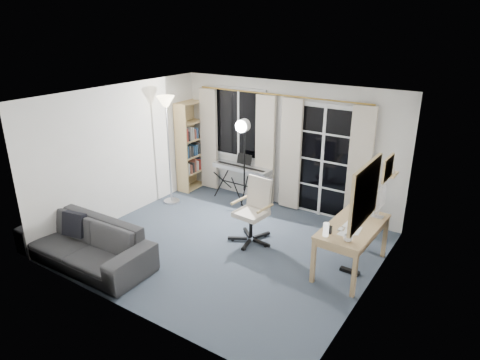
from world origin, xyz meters
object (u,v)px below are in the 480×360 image
Objects in this scene: studio_light at (243,137)px; sofa at (83,237)px; keyboard_piano at (242,169)px; office_chair at (256,204)px; desk at (353,231)px; monitor at (379,200)px; mug at (348,237)px; bookshelf at (192,147)px; torchiere_lamp at (167,118)px.

studio_light is 0.83× the size of sofa.
sofa is (-0.67, -3.25, -0.24)m from keyboard_piano.
office_chair reaches higher than keyboard_piano.
office_chair is 1.63m from desk.
monitor reaches higher than sofa.
monitor reaches higher than office_chair.
office_chair is 9.13× the size of mug.
studio_light is at bearing 174.00° from monitor.
bookshelf is at bearing 156.12° from mug.
mug is at bearing -31.15° from studio_light.
mug is at bearing -11.12° from office_chair.
monitor is 4.37m from sofa.
sofa is (-0.98, -2.82, -1.03)m from studio_light.
monitor reaches higher than keyboard_piano.
keyboard_piano is at bearing 137.01° from office_chair.
bookshelf is 3.66× the size of monitor.
desk is at bearing -5.92° from torchiere_lamp.
keyboard_piano is at bearing -5.73° from bookshelf.
keyboard_piano is 2.40× the size of monitor.
desk is at bearing 101.31° from mug.
studio_light reaches higher than mug.
bookshelf is 0.88× the size of torchiere_lamp.
monitor is (4.20, -0.87, 0.09)m from bookshelf.
torchiere_lamp is 1.16× the size of studio_light.
sofa is (-1.74, -2.03, -0.19)m from office_chair.
office_chair is at bearing -30.88° from bookshelf.
mug is (2.80, -1.74, 0.10)m from keyboard_piano.
studio_light is 1.38m from office_chair.
keyboard_piano is at bearing 76.76° from sofa.
bookshelf is at bearing 101.38° from torchiere_lamp.
keyboard_piano is 0.56× the size of sofa.
mug is 3.80m from sofa.
keyboard_piano is 1.62m from office_chair.
desk is (4.00, -1.32, -0.27)m from bookshelf.
studio_light is 2.89m from mug.
torchiere_lamp is (0.19, -0.92, 0.81)m from bookshelf.
studio_light is at bearing -19.72° from bookshelf.
office_chair is (1.07, -1.21, -0.05)m from keyboard_piano.
bookshelf reaches higher than desk.
torchiere_lamp reaches higher than bookshelf.
torchiere_lamp is at bearing -141.91° from keyboard_piano.
mug is (-0.10, -0.95, -0.21)m from monitor.
studio_light reaches higher than sofa.
bookshelf is 4.22m from desk.
desk is (2.70, -1.24, -0.05)m from keyboard_piano.
studio_light is at bearing -52.97° from keyboard_piano.
bookshelf is 1.03× the size of studio_light.
monitor is at bearing 18.88° from office_chair.
studio_light is at bearing 69.23° from sofa.
monitor is at bearing 0.78° from torchiere_lamp.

